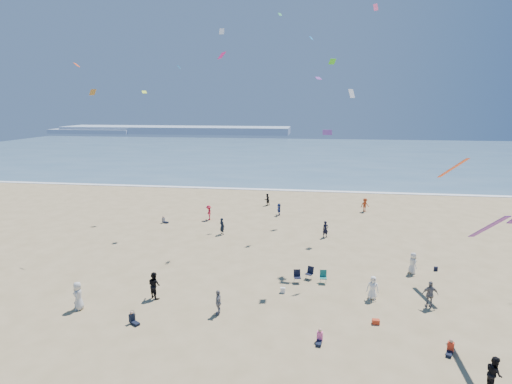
# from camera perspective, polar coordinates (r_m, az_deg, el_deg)

# --- Properties ---
(ground) EXTENTS (220.00, 220.00, 0.00)m
(ground) POSITION_cam_1_polar(r_m,az_deg,el_deg) (23.46, -8.25, -23.20)
(ground) COLOR tan
(ground) RESTS_ON ground
(ocean) EXTENTS (220.00, 100.00, 0.06)m
(ocean) POSITION_cam_1_polar(r_m,az_deg,el_deg) (114.20, 5.10, 5.51)
(ocean) COLOR #476B84
(ocean) RESTS_ON ground
(surf_line) EXTENTS (220.00, 1.20, 0.08)m
(surf_line) POSITION_cam_1_polar(r_m,az_deg,el_deg) (64.93, 2.79, 0.31)
(surf_line) COLOR white
(surf_line) RESTS_ON ground
(headland_far) EXTENTS (110.00, 20.00, 3.20)m
(headland_far) POSITION_cam_1_polar(r_m,az_deg,el_deg) (199.74, -11.36, 8.70)
(headland_far) COLOR #7A8EA8
(headland_far) RESTS_ON ground
(headland_near) EXTENTS (40.00, 14.00, 2.00)m
(headland_near) POSITION_cam_1_polar(r_m,az_deg,el_deg) (211.91, -22.18, 8.07)
(headland_near) COLOR #7A8EA8
(headland_near) RESTS_ON ground
(standing_flyers) EXTENTS (28.09, 37.92, 1.95)m
(standing_flyers) POSITION_cam_1_polar(r_m,az_deg,el_deg) (34.73, 6.91, -9.16)
(standing_flyers) COLOR black
(standing_flyers) RESTS_ON ground
(seated_group) EXTENTS (25.96, 29.97, 0.84)m
(seated_group) POSITION_cam_1_polar(r_m,az_deg,el_deg) (27.81, 0.19, -15.91)
(seated_group) COLOR white
(seated_group) RESTS_ON ground
(chair_cluster) EXTENTS (2.67, 1.56, 1.00)m
(chair_cluster) POSITION_cam_1_polar(r_m,az_deg,el_deg) (32.18, 7.71, -11.76)
(chair_cluster) COLOR black
(chair_cluster) RESTS_ON ground
(white_tote) EXTENTS (0.35, 0.20, 0.40)m
(white_tote) POSITION_cam_1_polar(r_m,az_deg,el_deg) (30.38, 3.86, -13.82)
(white_tote) COLOR white
(white_tote) RESTS_ON ground
(black_backpack) EXTENTS (0.30, 0.22, 0.38)m
(black_backpack) POSITION_cam_1_polar(r_m,az_deg,el_deg) (34.09, 7.86, -10.91)
(black_backpack) COLOR black
(black_backpack) RESTS_ON ground
(cooler) EXTENTS (0.45, 0.30, 0.30)m
(cooler) POSITION_cam_1_polar(r_m,az_deg,el_deg) (27.63, 16.75, -17.32)
(cooler) COLOR red
(cooler) RESTS_ON ground
(navy_bag) EXTENTS (0.28, 0.18, 0.34)m
(navy_bag) POSITION_cam_1_polar(r_m,az_deg,el_deg) (37.16, 24.31, -9.96)
(navy_bag) COLOR black
(navy_bag) RESTS_ON ground
(kites_aloft) EXTENTS (42.32, 35.49, 22.86)m
(kites_aloft) POSITION_cam_1_polar(r_m,az_deg,el_deg) (31.34, 14.76, 12.52)
(kites_aloft) COLOR white
(kites_aloft) RESTS_ON ground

